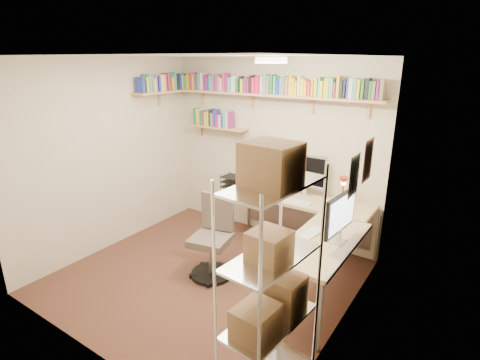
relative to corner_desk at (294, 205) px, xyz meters
name	(u,v)px	position (x,y,z in m)	size (l,w,h in m)	color
ground	(206,276)	(-0.64, -0.96, -0.74)	(3.20, 3.20, 0.00)	#47271E
room_shell	(203,150)	(-0.64, -0.96, 0.80)	(3.24, 3.04, 2.52)	beige
wall_shelves	(239,93)	(-1.05, 0.34, 1.29)	(3.12, 1.09, 0.80)	tan
corner_desk	(294,205)	(0.00, 0.00, 0.00)	(2.09, 1.96, 1.31)	beige
office_chair	(213,242)	(-0.61, -0.86, -0.33)	(0.52, 0.53, 0.98)	black
wire_rack	(271,260)	(0.78, -1.97, 0.42)	(0.45, 0.81, 1.99)	silver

